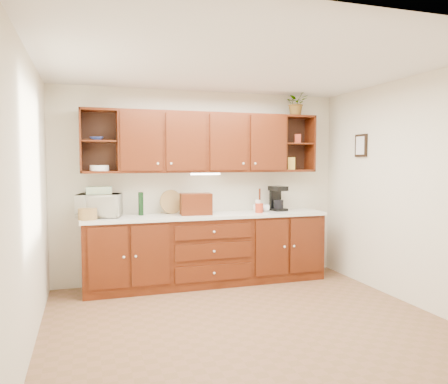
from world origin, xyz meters
TOP-DOWN VIEW (x-y plane):
  - floor at (0.00, 0.00)m, footprint 4.00×4.00m
  - ceiling at (0.00, 0.00)m, footprint 4.00×4.00m
  - back_wall at (0.00, 1.75)m, footprint 4.00×0.00m
  - left_wall at (-2.00, 0.00)m, footprint 0.00×3.50m
  - right_wall at (2.00, 0.00)m, footprint 0.00×3.50m
  - base_cabinets at (0.00, 1.45)m, footprint 3.20×0.60m
  - countertop at (0.00, 1.44)m, footprint 3.24×0.64m
  - upper_cabinets at (0.01, 1.59)m, footprint 3.20×0.33m
  - undercabinet_light at (0.00, 1.53)m, footprint 0.40×0.05m
  - framed_picture at (1.98, 0.90)m, footprint 0.03×0.24m
  - wicker_basket at (-1.52, 1.33)m, footprint 0.28×0.28m
  - microwave at (-1.38, 1.54)m, footprint 0.59×0.46m
  - towel_stack at (-1.38, 1.54)m, footprint 0.31×0.23m
  - wine_bottle at (-0.86, 1.57)m, footprint 0.09×0.09m
  - woven_tray at (-0.45, 1.62)m, footprint 0.33×0.16m
  - bread_box at (-0.16, 1.42)m, footprint 0.42×0.29m
  - mug_tree at (0.78, 1.52)m, footprint 0.28×0.29m
  - canister_red at (0.71, 1.37)m, footprint 0.14×0.14m
  - canister_white at (0.71, 1.42)m, footprint 0.09×0.09m
  - canister_yellow at (1.06, 1.49)m, footprint 0.12×0.12m
  - coffee_maker at (1.06, 1.54)m, footprint 0.23×0.27m
  - bowl_stack at (-1.39, 1.55)m, footprint 0.19×0.19m
  - plate_stack at (-1.37, 1.56)m, footprint 0.29×0.29m
  - pantry_box_yellow at (1.28, 1.56)m, footprint 0.12×0.11m
  - pantry_box_red at (1.38, 1.56)m, footprint 0.11×0.10m
  - potted_plant at (1.33, 1.52)m, footprint 0.33×0.29m

SIDE VIEW (x-z plane):
  - floor at x=0.00m, z-range 0.00..0.00m
  - base_cabinets at x=0.00m, z-range 0.00..0.90m
  - countertop at x=0.00m, z-range 0.90..0.94m
  - woven_tray at x=-0.45m, z-range 0.79..1.11m
  - mug_tree at x=0.78m, z-range 0.83..1.15m
  - canister_yellow at x=1.06m, z-range 0.94..1.05m
  - canister_red at x=0.71m, z-range 0.94..1.07m
  - wicker_basket at x=-1.52m, z-range 0.94..1.08m
  - canister_white at x=0.71m, z-range 0.94..1.11m
  - bread_box at x=-0.16m, z-range 0.94..1.22m
  - microwave at x=-1.38m, z-range 0.94..1.23m
  - wine_bottle at x=-0.86m, z-range 0.94..1.24m
  - coffee_maker at x=1.06m, z-range 0.93..1.28m
  - towel_stack at x=-1.38m, z-range 1.23..1.32m
  - back_wall at x=0.00m, z-range -0.70..3.30m
  - left_wall at x=-2.00m, z-range -0.45..3.05m
  - right_wall at x=2.00m, z-range -0.45..3.05m
  - undercabinet_light at x=0.00m, z-range 1.46..1.48m
  - plate_stack at x=-1.37m, z-range 1.52..1.59m
  - pantry_box_yellow at x=1.28m, z-range 1.52..1.70m
  - framed_picture at x=1.98m, z-range 1.70..2.00m
  - upper_cabinets at x=0.01m, z-range 1.49..2.29m
  - bowl_stack at x=-1.39m, z-range 1.90..1.94m
  - pantry_box_red at x=1.38m, z-range 1.90..2.03m
  - potted_plant at x=1.33m, z-range 2.29..2.64m
  - ceiling at x=0.00m, z-range 2.60..2.60m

